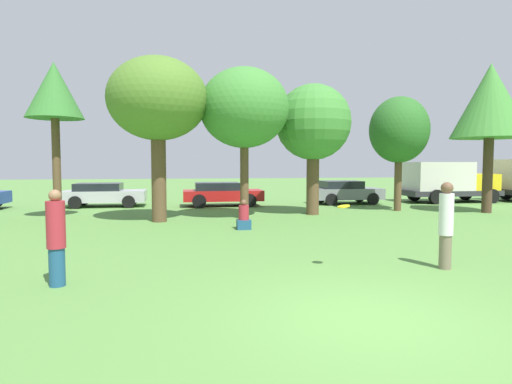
{
  "coord_description": "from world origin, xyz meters",
  "views": [
    {
      "loc": [
        -2.61,
        -5.54,
        2.2
      ],
      "look_at": [
        -1.02,
        3.62,
        1.59
      ],
      "focal_mm": 29.86,
      "sensor_mm": 36.0,
      "label": 1
    }
  ],
  "objects_px": {
    "tree_3": "(244,109)",
    "parked_car_grey": "(345,192)",
    "parked_car_silver": "(104,194)",
    "bystander_sitting": "(244,217)",
    "frisbee": "(344,206)",
    "tree_1": "(54,93)",
    "tree_5": "(399,130)",
    "tree_4": "(313,124)",
    "tree_6": "(490,102)",
    "parked_car_red": "(221,193)",
    "delivery_truck_yellow": "(446,181)",
    "person_thrower": "(56,238)",
    "person_catcher": "(446,224)",
    "tree_2": "(158,101)"
  },
  "relations": [
    {
      "from": "tree_2",
      "to": "parked_car_silver",
      "type": "height_order",
      "value": "tree_2"
    },
    {
      "from": "parked_car_silver",
      "to": "delivery_truck_yellow",
      "type": "height_order",
      "value": "delivery_truck_yellow"
    },
    {
      "from": "frisbee",
      "to": "tree_1",
      "type": "height_order",
      "value": "tree_1"
    },
    {
      "from": "tree_5",
      "to": "parked_car_silver",
      "type": "height_order",
      "value": "tree_5"
    },
    {
      "from": "person_catcher",
      "to": "tree_6",
      "type": "xyz_separation_m",
      "value": [
        8.15,
        9.09,
        4.01
      ]
    },
    {
      "from": "tree_2",
      "to": "tree_6",
      "type": "height_order",
      "value": "tree_6"
    },
    {
      "from": "parked_car_red",
      "to": "delivery_truck_yellow",
      "type": "height_order",
      "value": "delivery_truck_yellow"
    },
    {
      "from": "person_catcher",
      "to": "frisbee",
      "type": "relative_size",
      "value": 7.1
    },
    {
      "from": "person_catcher",
      "to": "frisbee",
      "type": "height_order",
      "value": "person_catcher"
    },
    {
      "from": "person_thrower",
      "to": "parked_car_red",
      "type": "distance_m",
      "value": 14.82
    },
    {
      "from": "tree_2",
      "to": "tree_5",
      "type": "height_order",
      "value": "tree_2"
    },
    {
      "from": "person_thrower",
      "to": "tree_4",
      "type": "xyz_separation_m",
      "value": [
        7.85,
        9.76,
        3.06
      ]
    },
    {
      "from": "tree_1",
      "to": "parked_car_silver",
      "type": "distance_m",
      "value": 6.65
    },
    {
      "from": "tree_5",
      "to": "tree_6",
      "type": "relative_size",
      "value": 0.8
    },
    {
      "from": "delivery_truck_yellow",
      "to": "tree_1",
      "type": "bearing_deg",
      "value": -168.05
    },
    {
      "from": "parked_car_grey",
      "to": "tree_2",
      "type": "bearing_deg",
      "value": -149.65
    },
    {
      "from": "frisbee",
      "to": "tree_1",
      "type": "xyz_separation_m",
      "value": [
        -8.18,
        9.74,
        3.65
      ]
    },
    {
      "from": "bystander_sitting",
      "to": "delivery_truck_yellow",
      "type": "xyz_separation_m",
      "value": [
        13.03,
        8.23,
        0.83
      ]
    },
    {
      "from": "parked_car_red",
      "to": "parked_car_silver",
      "type": "bearing_deg",
      "value": 172.87
    },
    {
      "from": "bystander_sitting",
      "to": "person_catcher",
      "type": "bearing_deg",
      "value": -60.92
    },
    {
      "from": "tree_4",
      "to": "person_thrower",
      "type": "bearing_deg",
      "value": -128.79
    },
    {
      "from": "tree_5",
      "to": "parked_car_red",
      "type": "bearing_deg",
      "value": 155.6
    },
    {
      "from": "parked_car_silver",
      "to": "person_thrower",
      "type": "bearing_deg",
      "value": -83.47
    },
    {
      "from": "tree_2",
      "to": "frisbee",
      "type": "bearing_deg",
      "value": -63.47
    },
    {
      "from": "tree_4",
      "to": "parked_car_silver",
      "type": "height_order",
      "value": "tree_4"
    },
    {
      "from": "frisbee",
      "to": "tree_6",
      "type": "bearing_deg",
      "value": 40.6
    },
    {
      "from": "tree_2",
      "to": "tree_5",
      "type": "distance_m",
      "value": 11.13
    },
    {
      "from": "parked_car_red",
      "to": "parked_car_grey",
      "type": "bearing_deg",
      "value": 0.73
    },
    {
      "from": "person_thrower",
      "to": "tree_1",
      "type": "relative_size",
      "value": 0.28
    },
    {
      "from": "tree_3",
      "to": "parked_car_grey",
      "type": "height_order",
      "value": "tree_3"
    },
    {
      "from": "parked_car_silver",
      "to": "bystander_sitting",
      "type": "bearing_deg",
      "value": -55.95
    },
    {
      "from": "tree_5",
      "to": "tree_4",
      "type": "bearing_deg",
      "value": -169.91
    },
    {
      "from": "tree_2",
      "to": "person_thrower",
      "type": "bearing_deg",
      "value": -99.08
    },
    {
      "from": "bystander_sitting",
      "to": "tree_1",
      "type": "xyz_separation_m",
      "value": [
        -6.94,
        3.9,
        4.58
      ]
    },
    {
      "from": "person_thrower",
      "to": "tree_6",
      "type": "xyz_separation_m",
      "value": [
        15.81,
        9.04,
        4.08
      ]
    },
    {
      "from": "person_catcher",
      "to": "tree_3",
      "type": "distance_m",
      "value": 9.95
    },
    {
      "from": "frisbee",
      "to": "delivery_truck_yellow",
      "type": "height_order",
      "value": "delivery_truck_yellow"
    },
    {
      "from": "tree_4",
      "to": "tree_5",
      "type": "distance_m",
      "value": 4.5
    },
    {
      "from": "parked_car_red",
      "to": "delivery_truck_yellow",
      "type": "distance_m",
      "value": 13.06
    },
    {
      "from": "person_catcher",
      "to": "tree_1",
      "type": "xyz_separation_m",
      "value": [
        -10.34,
        10.0,
        4.03
      ]
    },
    {
      "from": "tree_4",
      "to": "parked_car_grey",
      "type": "height_order",
      "value": "tree_4"
    },
    {
      "from": "delivery_truck_yellow",
      "to": "tree_5",
      "type": "bearing_deg",
      "value": -143.72
    },
    {
      "from": "tree_1",
      "to": "parked_car_red",
      "type": "bearing_deg",
      "value": 31.47
    },
    {
      "from": "tree_1",
      "to": "parked_car_silver",
      "type": "relative_size",
      "value": 1.51
    },
    {
      "from": "person_catcher",
      "to": "tree_4",
      "type": "bearing_deg",
      "value": -90.71
    },
    {
      "from": "bystander_sitting",
      "to": "tree_4",
      "type": "bearing_deg",
      "value": 46.07
    },
    {
      "from": "person_catcher",
      "to": "bystander_sitting",
      "type": "bearing_deg",
      "value": -60.56
    },
    {
      "from": "frisbee",
      "to": "parked_car_silver",
      "type": "bearing_deg",
      "value": 116.37
    },
    {
      "from": "tree_2",
      "to": "tree_5",
      "type": "xyz_separation_m",
      "value": [
        10.91,
        2.03,
        -0.81
      ]
    },
    {
      "from": "tree_4",
      "to": "parked_car_red",
      "type": "relative_size",
      "value": 1.37
    }
  ]
}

